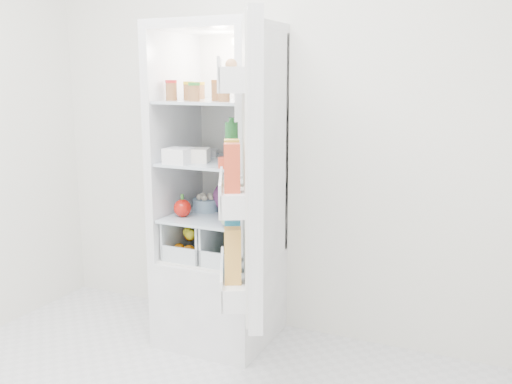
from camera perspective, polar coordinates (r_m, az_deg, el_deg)
The scene contains 20 objects.
room_walls at distance 2.04m, azimuth -15.47°, elevation 13.27°, with size 3.02×3.02×2.61m.
refrigerator at distance 3.30m, azimuth -3.29°, elevation -3.42°, with size 0.60×0.60×1.80m.
shelf_low at distance 3.23m, azimuth -3.82°, elevation -2.40°, with size 0.49×0.53×0.01m, color silver.
shelf_mid at distance 3.17m, azimuth -3.90°, elevation 3.05°, with size 0.49×0.53×0.01m, color silver.
shelf_top at distance 3.14m, azimuth -3.98°, elevation 9.01°, with size 0.49×0.53×0.01m, color silver.
crisper_left at distance 3.33m, azimuth -5.65°, elevation -4.35°, with size 0.23×0.46×0.22m, color silver, non-canonical shape.
crisper_right at distance 3.21m, azimuth -1.87°, elevation -4.87°, with size 0.23×0.46×0.22m, color silver, non-canonical shape.
condiment_jars at distance 3.08m, azimuth -5.12°, elevation 9.87°, with size 0.46×0.32×0.08m.
squeeze_bottle at distance 3.03m, azimuth -0.52°, elevation 10.90°, with size 0.06×0.06×0.19m, color white.
tub_white at distance 3.07m, azimuth -7.76°, elevation 3.60°, with size 0.13×0.13×0.08m, color white.
tub_cream at distance 3.11m, azimuth -5.94°, elevation 3.68°, with size 0.13×0.13×0.08m, color white.
tin_red at distance 2.90m, azimuth -3.04°, elevation 2.94°, with size 0.08×0.08×0.05m, color red.
foil_tray at distance 3.36m, azimuth -5.28°, elevation 3.95°, with size 0.16×0.12×0.04m, color silver.
red_cabbage at distance 3.30m, azimuth -2.84°, elevation -0.45°, with size 0.17×0.17×0.17m, color #501D55.
bell_pepper at distance 3.19m, azimuth -7.37°, elevation -1.60°, with size 0.10×0.10×0.10m, color red.
mushroom_bowl at distance 3.32m, azimuth -5.04°, elevation -1.29°, with size 0.15×0.15×0.07m, color #7D9EBB.
salad_bag at distance 2.95m, azimuth -2.63°, elevation -2.50°, with size 0.11×0.11×0.11m, color #9FBA8B.
citrus_pile at distance 3.29m, azimuth -6.14°, elevation -4.88°, with size 0.20×0.24×0.16m.
veg_pile at distance 3.22m, azimuth -1.80°, elevation -5.69°, with size 0.16×0.30×0.10m.
fridge_door at distance 2.49m, azimuth -1.00°, elevation 1.75°, with size 0.40×0.57×1.30m.
Camera 1 is at (1.31, -1.57, 1.51)m, focal length 40.00 mm.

